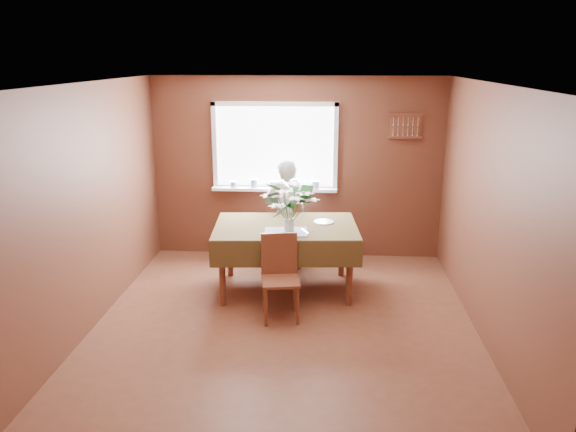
# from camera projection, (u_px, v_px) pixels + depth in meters

# --- Properties ---
(floor) EXTENTS (4.50, 4.50, 0.00)m
(floor) POSITION_uv_depth(u_px,v_px,m) (284.00, 326.00, 5.93)
(floor) COLOR brown
(floor) RESTS_ON ground
(ceiling) EXTENTS (4.50, 4.50, 0.00)m
(ceiling) POSITION_uv_depth(u_px,v_px,m) (284.00, 83.00, 5.25)
(ceiling) COLOR white
(ceiling) RESTS_ON wall_back
(wall_back) EXTENTS (4.00, 0.00, 4.00)m
(wall_back) POSITION_uv_depth(u_px,v_px,m) (297.00, 168.00, 7.75)
(wall_back) COLOR brown
(wall_back) RESTS_ON floor
(wall_front) EXTENTS (4.00, 0.00, 4.00)m
(wall_front) POSITION_uv_depth(u_px,v_px,m) (256.00, 310.00, 3.43)
(wall_front) COLOR brown
(wall_front) RESTS_ON floor
(wall_left) EXTENTS (0.00, 4.50, 4.50)m
(wall_left) POSITION_uv_depth(u_px,v_px,m) (89.00, 208.00, 5.73)
(wall_left) COLOR brown
(wall_left) RESTS_ON floor
(wall_right) EXTENTS (0.00, 4.50, 4.50)m
(wall_right) POSITION_uv_depth(u_px,v_px,m) (489.00, 216.00, 5.45)
(wall_right) COLOR brown
(wall_right) RESTS_ON floor
(window_assembly) EXTENTS (1.72, 0.20, 1.22)m
(window_assembly) POSITION_uv_depth(u_px,v_px,m) (275.00, 161.00, 7.69)
(window_assembly) COLOR white
(window_assembly) RESTS_ON wall_back
(spoon_rack) EXTENTS (0.44, 0.05, 0.33)m
(spoon_rack) POSITION_uv_depth(u_px,v_px,m) (406.00, 126.00, 7.45)
(spoon_rack) COLOR brown
(spoon_rack) RESTS_ON wall_back
(dining_table) EXTENTS (1.77, 1.27, 0.82)m
(dining_table) POSITION_uv_depth(u_px,v_px,m) (286.00, 233.00, 6.66)
(dining_table) COLOR brown
(dining_table) RESTS_ON floor
(chair_far) EXTENTS (0.51, 0.51, 1.05)m
(chair_far) POSITION_uv_depth(u_px,v_px,m) (287.00, 224.00, 7.54)
(chair_far) COLOR brown
(chair_far) RESTS_ON floor
(chair_near) EXTENTS (0.45, 0.45, 0.92)m
(chair_near) POSITION_uv_depth(u_px,v_px,m) (280.00, 272.00, 6.04)
(chair_near) COLOR brown
(chair_near) RESTS_ON floor
(seated_woman) EXTENTS (0.57, 0.41, 1.47)m
(seated_woman) POSITION_uv_depth(u_px,v_px,m) (286.00, 214.00, 7.40)
(seated_woman) COLOR white
(seated_woman) RESTS_ON floor
(flower_bouquet) EXTENTS (0.58, 0.58, 0.50)m
(flower_bouquet) POSITION_uv_depth(u_px,v_px,m) (289.00, 204.00, 6.32)
(flower_bouquet) COLOR white
(flower_bouquet) RESTS_ON dining_table
(side_plate) EXTENTS (0.30, 0.30, 0.01)m
(side_plate) POSITION_uv_depth(u_px,v_px,m) (324.00, 222.00, 6.75)
(side_plate) COLOR white
(side_plate) RESTS_ON dining_table
(table_knife) EXTENTS (0.10, 0.19, 0.00)m
(table_knife) POSITION_uv_depth(u_px,v_px,m) (305.00, 231.00, 6.39)
(table_knife) COLOR silver
(table_knife) RESTS_ON dining_table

